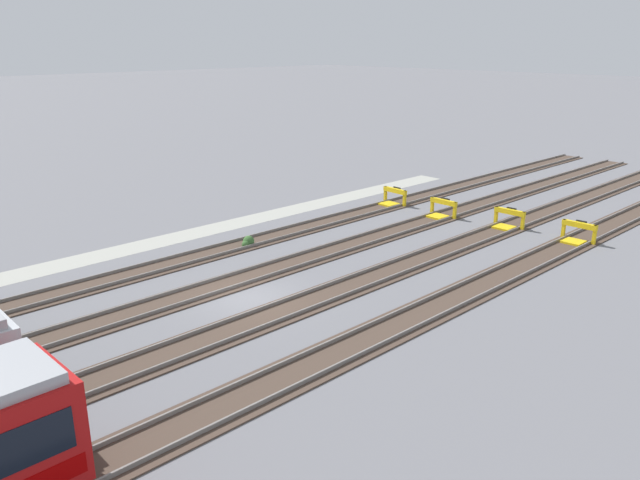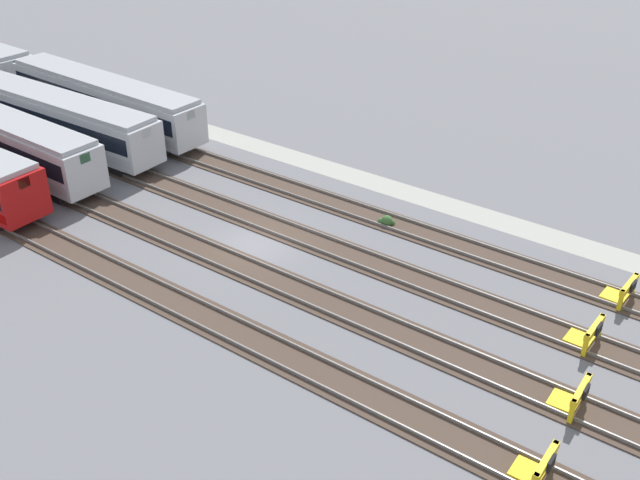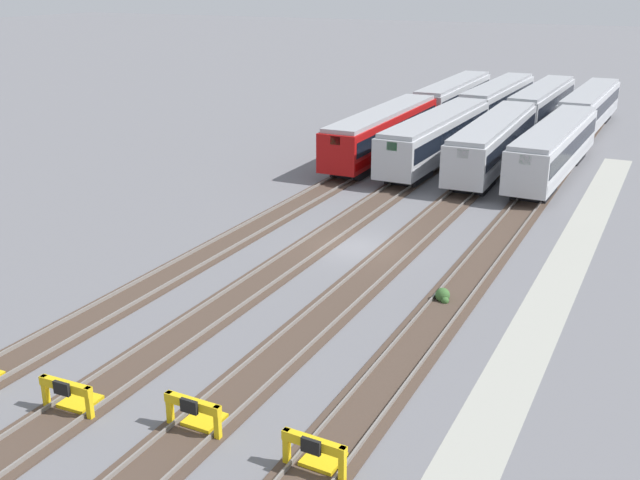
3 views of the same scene
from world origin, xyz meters
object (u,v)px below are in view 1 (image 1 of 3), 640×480
bumper_stop_middle_track (507,220)px  weed_clump (248,242)px  bumper_stop_nearest_track (392,198)px  bumper_stop_near_inner_track (441,210)px  bumper_stop_far_inner_track (577,234)px

bumper_stop_middle_track → weed_clump: bearing=-30.9°
bumper_stop_nearest_track → weed_clump: bearing=1.6°
bumper_stop_nearest_track → bumper_stop_near_inner_track: size_ratio=1.00×
bumper_stop_nearest_track → bumper_stop_far_inner_track: same height
bumper_stop_nearest_track → weed_clump: 12.92m
bumper_stop_far_inner_track → weed_clump: bumper_stop_far_inner_track is taller
bumper_stop_middle_track → weed_clump: (13.65, -8.16, -0.27)m
bumper_stop_nearest_track → bumper_stop_middle_track: same height
weed_clump → bumper_stop_far_inner_track: bearing=138.3°
bumper_stop_near_inner_track → bumper_stop_far_inner_track: same height
bumper_stop_nearest_track → bumper_stop_far_inner_track: size_ratio=1.00×
bumper_stop_nearest_track → bumper_stop_near_inner_track: 4.26m
bumper_stop_nearest_track → bumper_stop_middle_track: bearing=94.9°
bumper_stop_near_inner_track → bumper_stop_nearest_track: bearing=-92.5°
bumper_stop_middle_track → weed_clump: bumper_stop_middle_track is taller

